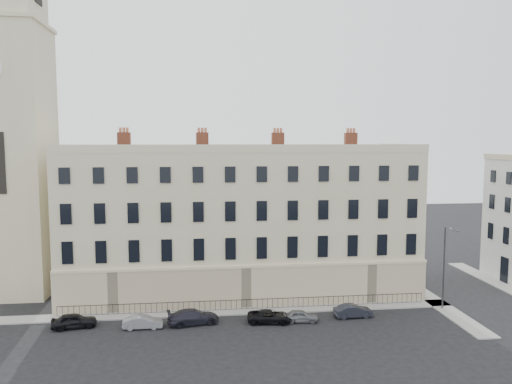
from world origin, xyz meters
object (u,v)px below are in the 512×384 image
car_b (143,322)px  car_a (74,321)px  car_f (353,311)px  car_d (270,316)px  car_e (301,316)px  streetlamp (445,264)px  car_c (193,317)px

car_b → car_a: bearing=82.4°
car_a → car_f: bearing=-100.6°
car_a → car_d: bearing=-102.4°
car_b → car_e: 13.86m
car_a → car_d: (17.02, -0.72, -0.08)m
car_a → streetlamp: bearing=-98.6°
car_e → car_a: bearing=93.4°
car_a → car_c: size_ratio=0.83×
car_d → car_e: (2.77, -0.15, -0.02)m
car_b → car_d: size_ratio=0.85×
car_e → streetlamp: streetlamp is taller
streetlamp → car_a: bearing=-158.7°
streetlamp → car_f: bearing=-153.4°
car_c → streetlamp: streetlamp is taller
car_e → car_b: bearing=95.5°
car_c → car_e: size_ratio=1.44×
streetlamp → car_d: bearing=-155.0°
car_d → car_e: car_d is taller
car_a → car_b: bearing=-107.5°
car_b → car_c: (4.30, 0.51, 0.10)m
car_d → car_f: size_ratio=1.12×
streetlamp → car_e: bearing=-153.4°
car_b → streetlamp: bearing=-86.8°
car_c → car_f: car_c is taller
car_c → car_e: bearing=-103.0°
car_a → car_f: car_a is taller
car_d → streetlamp: streetlamp is taller
car_f → streetlamp: bearing=-86.9°
car_f → car_d: bearing=89.7°
car_e → streetlamp: bearing=-77.4°
car_c → car_d: car_c is taller
car_c → streetlamp: bearing=-96.9°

